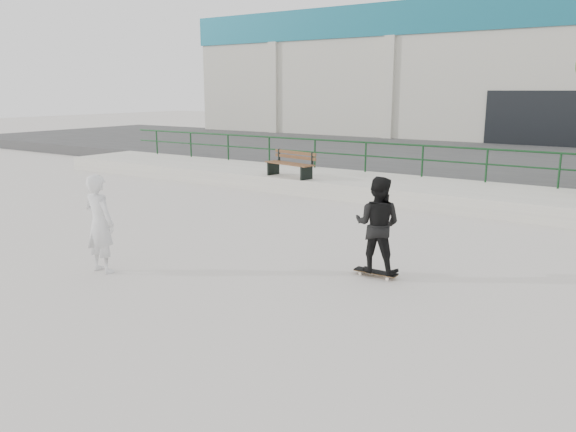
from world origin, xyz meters
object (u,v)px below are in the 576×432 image
Objects in this scene: bench_left at (291,164)px; standing_skater at (377,225)px; seated_skater at (100,224)px; skateboard at (376,272)px.

standing_skater reaches higher than bench_left.
seated_skater is at bearing 22.73° from standing_skater.
seated_skater reaches higher than skateboard.
bench_left is 8.54m from skateboard.
standing_skater is 4.92m from seated_skater.
standing_skater reaches higher than skateboard.
seated_skater is at bearing -67.55° from bench_left.
standing_skater is (0.00, 0.00, 0.87)m from skateboard.
bench_left is 8.80m from seated_skater.
seated_skater is (1.60, -8.66, -0.02)m from bench_left.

